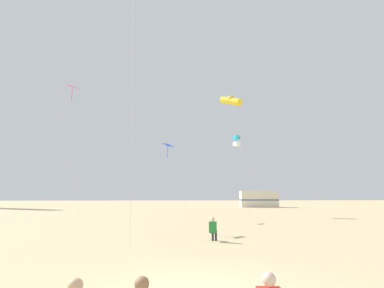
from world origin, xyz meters
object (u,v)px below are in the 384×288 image
(kite_diamond_rainbow, at_px, (72,92))
(kite_flyer_standing, at_px, (213,228))
(kite_box_cyan, at_px, (237,141))
(kite_diamond_blue, at_px, (168,147))
(rv_van_cream, at_px, (259,199))
(kite_tube_gold, at_px, (231,101))

(kite_diamond_rainbow, bearing_deg, kite_flyer_standing, -36.55)
(kite_box_cyan, bearing_deg, kite_diamond_rainbow, -146.77)
(kite_diamond_blue, xyz_separation_m, rv_van_cream, (15.31, 24.58, -5.08))
(kite_tube_gold, height_order, rv_van_cream, kite_tube_gold)
(kite_diamond_rainbow, xyz_separation_m, kite_box_cyan, (14.77, 9.68, -1.90))
(kite_diamond_rainbow, bearing_deg, kite_diamond_blue, 31.89)
(kite_flyer_standing, height_order, kite_tube_gold, kite_tube_gold)
(kite_diamond_rainbow, bearing_deg, kite_tube_gold, 22.13)
(kite_flyer_standing, distance_m, kite_box_cyan, 19.19)
(kite_tube_gold, bearing_deg, kite_diamond_rainbow, -157.87)
(kite_flyer_standing, relative_size, kite_diamond_blue, 0.17)
(kite_flyer_standing, distance_m, kite_diamond_rainbow, 15.43)
(kite_diamond_rainbow, distance_m, kite_box_cyan, 17.76)
(kite_diamond_rainbow, height_order, rv_van_cream, kite_diamond_rainbow)
(kite_diamond_blue, height_order, kite_diamond_rainbow, kite_diamond_rainbow)
(kite_flyer_standing, bearing_deg, kite_tube_gold, -86.76)
(kite_flyer_standing, xyz_separation_m, kite_diamond_rainbow, (-9.84, 7.29, 9.38))
(kite_diamond_rainbow, bearing_deg, kite_box_cyan, 33.23)
(kite_tube_gold, distance_m, kite_box_cyan, 5.53)
(kite_flyer_standing, relative_size, kite_diamond_rainbow, 0.11)
(kite_diamond_blue, bearing_deg, kite_flyer_standing, -77.96)
(kite_diamond_blue, height_order, kite_box_cyan, kite_box_cyan)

